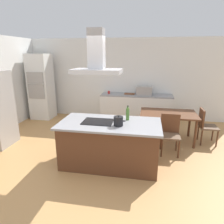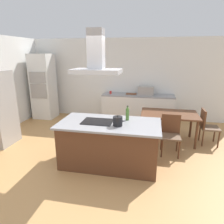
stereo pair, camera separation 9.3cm
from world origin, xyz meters
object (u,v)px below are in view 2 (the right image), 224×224
Objects in this scene: countertop_microwave at (146,91)px; wall_oven_stack at (43,87)px; olive_oil_bottle at (127,114)px; chair_at_right_end at (207,125)px; tea_kettle at (118,121)px; chair_facing_island at (171,132)px; coffee_mug_red at (111,92)px; range_hood at (96,59)px; cutting_board at (131,94)px; cooktop at (98,121)px; dining_table at (169,116)px.

countertop_microwave is 0.23× the size of wall_oven_stack.
olive_oil_bottle is 0.34× the size of chair_at_right_end.
chair_facing_island is at bearing 40.03° from tea_kettle.
coffee_mug_red is (-1.17, -0.00, -0.09)m from countertop_microwave.
wall_oven_stack reaches higher than coffee_mug_red.
range_hood is (2.66, -2.65, 1.00)m from wall_oven_stack.
cutting_board reaches higher than chair_facing_island.
cooktop is 1.71m from chair_facing_island.
tea_kettle is 0.40m from olive_oil_bottle.
countertop_microwave is 3.18m from range_hood.
chair_facing_island is (0.66, -2.13, -0.53)m from countertop_microwave.
coffee_mug_red reaches higher than cutting_board.
tea_kettle is 0.26× the size of chair_at_right_end.
range_hood is (-1.49, -1.41, 1.43)m from dining_table.
cutting_board is 3.18m from range_hood.
coffee_mug_red is 2.34m from wall_oven_stack.
tea_kettle is 2.57× the size of coffee_mug_red.
coffee_mug_red is 2.84m from chair_facing_island.
cutting_board is at bearing 117.47° from chair_facing_island.
chair_facing_island and chair_at_right_end have the same top height.
cutting_board is 3.03m from wall_oven_stack.
tea_kettle is (0.43, -0.14, 0.08)m from cooktop.
olive_oil_bottle reaches higher than cooktop.
cutting_board is (0.35, 2.93, 0.00)m from cooktop.
wall_oven_stack reaches higher than cutting_board.
cutting_board is 0.15× the size of wall_oven_stack.
cutting_board is at bearing 4.17° from coffee_mug_red.
chair_facing_island is at bearing -24.60° from wall_oven_stack.
wall_oven_stack reaches higher than tea_kettle.
cooktop is 6.67× the size of coffee_mug_red.
countertop_microwave is 5.56× the size of coffee_mug_red.
tea_kettle is at bearing -88.54° from cutting_board.
cutting_board is 0.38× the size of chair_facing_island.
wall_oven_stack is at bearing 163.44° from dining_table.
tea_kettle is 4.16m from wall_oven_stack.
coffee_mug_red reaches higher than cooktop.
wall_oven_stack reaches higher than countertop_microwave.
chair_at_right_end is (1.84, 1.18, -0.52)m from olive_oil_bottle.
cutting_board reaches higher than cooktop.
olive_oil_bottle is 2.80m from coffee_mug_red.
cooktop is at bearing -106.08° from countertop_microwave.
cooktop reaches higher than chair_at_right_end.
chair_at_right_end is (2.74, -1.47, -0.44)m from coffee_mug_red.
chair_facing_island is 1.00× the size of chair_at_right_end.
wall_oven_stack is (-2.32, -0.23, 0.16)m from coffee_mug_red.
coffee_mug_red is 0.10× the size of chair_at_right_end.
tea_kettle is at bearing -42.03° from wall_oven_stack.
tea_kettle reaches higher than coffee_mug_red.
tea_kettle reaches higher than chair_at_right_end.
coffee_mug_red is at bearing -179.98° from countertop_microwave.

